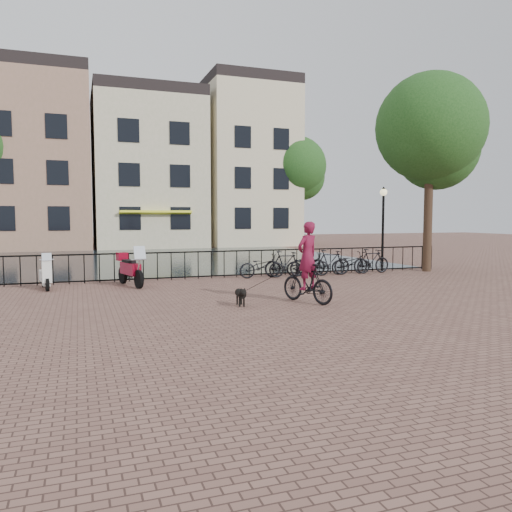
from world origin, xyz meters
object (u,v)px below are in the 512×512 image
object	(u,v)px
lamp_post	(383,215)
motorcycle	(130,265)
dog	(241,296)
cyclist	(307,267)
scooter	(45,270)

from	to	relation	value
lamp_post	motorcycle	xyz separation A→B (m)	(-10.26, -0.76, -1.68)
lamp_post	dog	xyz separation A→B (m)	(-7.95, -5.52, -2.13)
cyclist	motorcycle	xyz separation A→B (m)	(-4.13, 4.91, -0.26)
lamp_post	dog	bearing A→B (deg)	-145.24
lamp_post	cyclist	xyz separation A→B (m)	(-6.13, -5.68, -1.42)
scooter	lamp_post	bearing A→B (deg)	-6.45
cyclist	scooter	bearing A→B (deg)	-58.75
motorcycle	scooter	world-z (taller)	motorcycle
scooter	motorcycle	bearing A→B (deg)	-12.07
dog	motorcycle	distance (m)	5.31
motorcycle	cyclist	bearing A→B (deg)	-64.65
lamp_post	cyclist	distance (m)	8.47
lamp_post	cyclist	world-z (taller)	lamp_post
dog	scooter	size ratio (longest dim) A/B	0.56
lamp_post	dog	world-z (taller)	lamp_post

